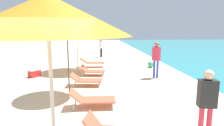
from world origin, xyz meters
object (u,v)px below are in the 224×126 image
lounger_farthest_inland (92,71)px  cooler_box (34,73)px  lounger_farthest_shoreside (92,62)px  person_walking_far (101,46)px  lounger_second_inland (92,99)px  lounger_second_shoreside (86,79)px  beach_ball (151,64)px  person_walking_near (156,56)px  umbrella_nearest (48,15)px  person_walking_mid (207,99)px  umbrella_second (67,33)px  umbrella_farthest (77,33)px

lounger_farthest_inland → cooler_box: bearing=-170.0°
lounger_farthest_shoreside → person_walking_far: (0.69, 4.42, 0.60)m
lounger_second_inland → cooler_box: (-2.99, 4.16, -0.08)m
lounger_second_shoreside → lounger_farthest_inland: bearing=88.3°
lounger_farthest_shoreside → beach_ball: (3.67, -0.41, -0.13)m
lounger_farthest_inland → person_walking_far: person_walking_far is taller
person_walking_near → lounger_second_shoreside: bearing=-31.1°
person_walking_far → lounger_second_shoreside: bearing=-65.2°
umbrella_nearest → person_walking_near: bearing=63.1°
lounger_second_shoreside → person_walking_mid: 5.28m
cooler_box → lounger_second_shoreside: bearing=-33.9°
lounger_second_shoreside → lounger_farthest_shoreside: 4.16m
lounger_second_shoreside → lounger_farthest_shoreside: (0.17, 4.16, 0.05)m
umbrella_nearest → umbrella_second: bearing=95.5°
lounger_farthest_shoreside → person_walking_far: person_walking_far is taller
lounger_second_shoreside → person_walking_near: bearing=24.2°
person_walking_far → umbrella_second: bearing=-67.7°
lounger_farthest_inland → cooler_box: size_ratio=2.03×
lounger_farthest_shoreside → person_walking_near: (3.21, -3.02, 0.76)m
umbrella_farthest → beach_ball: umbrella_farthest is taller
umbrella_second → umbrella_farthest: 4.19m
umbrella_nearest → umbrella_farthest: 8.78m
person_walking_mid → beach_ball: size_ratio=4.08×
umbrella_farthest → person_walking_near: size_ratio=1.45×
umbrella_nearest → cooler_box: umbrella_nearest is taller
cooler_box → lounger_second_inland: bearing=-54.3°
cooler_box → person_walking_near: bearing=-6.2°
lounger_farthest_shoreside → lounger_farthest_inland: lounger_farthest_shoreside is taller
person_walking_near → lounger_farthest_shoreside: bearing=-92.9°
umbrella_nearest → beach_ball: 10.51m
lounger_second_inland → person_walking_far: size_ratio=0.91×
lounger_second_shoreside → person_walking_far: bearing=89.9°
lounger_second_inland → cooler_box: bearing=126.6°
person_walking_mid → person_walking_far: person_walking_mid is taller
person_walking_far → lounger_farthest_inland: bearing=-64.8°
person_walking_far → person_walking_near: bearing=-40.8°
beach_ball → cooler_box: size_ratio=0.59×
umbrella_second → umbrella_farthest: (-0.08, 4.19, -0.10)m
umbrella_nearest → lounger_farthest_shoreside: umbrella_nearest is taller
umbrella_second → person_walking_mid: (3.32, -3.30, -1.31)m
lounger_farthest_inland → umbrella_farthest: bearing=134.4°
umbrella_farthest → cooler_box: bearing=-148.5°
umbrella_farthest → lounger_farthest_shoreside: bearing=54.7°
lounger_second_inland → person_walking_near: 4.73m
lounger_second_shoreside → beach_ball: bearing=49.9°
umbrella_nearest → person_walking_near: umbrella_nearest is taller
umbrella_nearest → lounger_farthest_shoreside: size_ratio=1.87×
umbrella_nearest → umbrella_second: size_ratio=1.13×
lounger_second_shoreside → lounger_farthest_shoreside: size_ratio=0.91×
umbrella_nearest → person_walking_mid: (2.87, 1.27, -1.61)m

